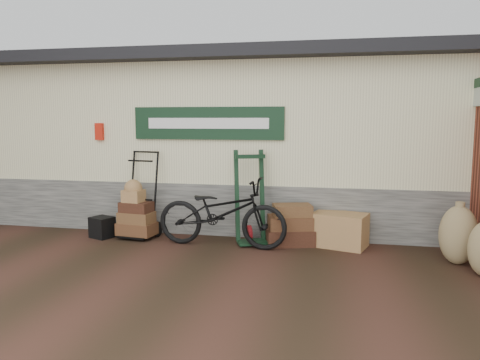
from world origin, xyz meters
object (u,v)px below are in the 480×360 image
porter_trolley (141,193)px  black_trunk (102,227)px  suitcase_stack (290,224)px  wicker_hamper (340,230)px  green_barrow (250,197)px  bicycle (222,209)px

porter_trolley → black_trunk: 0.88m
suitcase_stack → wicker_hamper: 0.79m
green_barrow → suitcase_stack: size_ratio=2.01×
green_barrow → black_trunk: size_ratio=4.25×
wicker_hamper → porter_trolley: bearing=-179.7°
bicycle → black_trunk: bearing=89.9°
suitcase_stack → black_trunk: size_ratio=2.11×
suitcase_stack → bicycle: 1.14m
green_barrow → bicycle: 0.53m
black_trunk → bicycle: size_ratio=0.17×
porter_trolley → suitcase_stack: size_ratio=1.99×
suitcase_stack → wicker_hamper: size_ratio=0.92×
black_trunk → bicycle: 2.20m
porter_trolley → green_barrow: (1.92, -0.06, 0.01)m
green_barrow → wicker_hamper: green_barrow is taller
porter_trolley → green_barrow: green_barrow is taller
porter_trolley → suitcase_stack: porter_trolley is taller
porter_trolley → wicker_hamper: size_ratio=1.83×
green_barrow → bicycle: (-0.40, -0.32, -0.15)m
black_trunk → suitcase_stack: bearing=3.4°
green_barrow → black_trunk: (-2.55, -0.17, -0.58)m
porter_trolley → green_barrow: 1.92m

